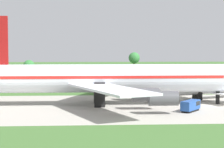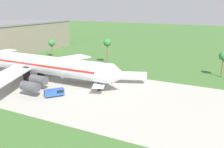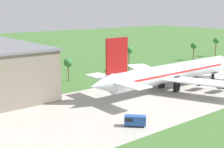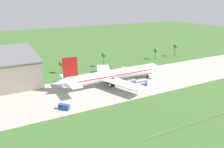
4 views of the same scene
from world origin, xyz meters
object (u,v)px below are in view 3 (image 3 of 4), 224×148
Objects in this scene: regional_aircraft at (194,70)px; fuel_truck at (224,84)px; baggage_tug at (135,121)px; jet_airliner at (172,73)px.

regional_aircraft is 19.64m from fuel_truck.
fuel_truck is at bearing 8.20° from baggage_tug.
jet_airliner is 24.94m from regional_aircraft.
baggage_tug is 0.90× the size of fuel_truck.
regional_aircraft is 65.29m from baggage_tug.
baggage_tug is (-59.77, -26.22, -1.35)m from regional_aircraft.
regional_aircraft is (23.48, 7.73, -3.31)m from jet_airliner.
jet_airliner is 12.42× the size of fuel_truck.
fuel_truck is at bearing -32.18° from jet_airliner.
fuel_truck is (-6.33, -18.52, -1.60)m from regional_aircraft.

